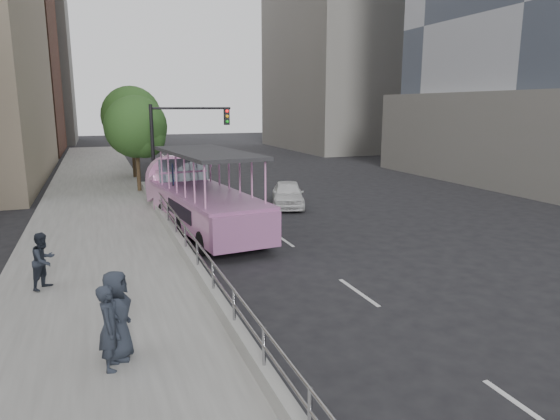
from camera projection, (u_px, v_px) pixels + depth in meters
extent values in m
plane|color=black|center=(298.00, 274.00, 15.47)|extent=(160.00, 160.00, 0.00)
cube|color=#9F9E99|center=(98.00, 217.00, 22.67)|extent=(5.50, 80.00, 0.30)
cube|color=#A3A39D|center=(186.00, 252.00, 16.15)|extent=(0.24, 30.00, 0.36)
cylinder|color=#9D9DA1|center=(310.00, 411.00, 6.86)|extent=(0.07, 0.07, 0.70)
cylinder|color=#9D9DA1|center=(264.00, 346.00, 8.70)|extent=(0.07, 0.07, 0.70)
cylinder|color=#9D9DA1|center=(234.00, 304.00, 10.53)|extent=(0.07, 0.07, 0.70)
cylinder|color=#9D9DA1|center=(213.00, 275.00, 12.37)|extent=(0.07, 0.07, 0.70)
cylinder|color=#9D9DA1|center=(197.00, 253.00, 14.21)|extent=(0.07, 0.07, 0.70)
cylinder|color=#9D9DA1|center=(185.00, 236.00, 16.04)|extent=(0.07, 0.07, 0.70)
cylinder|color=#9D9DA1|center=(176.00, 223.00, 17.88)|extent=(0.07, 0.07, 0.70)
cylinder|color=#9D9DA1|center=(168.00, 212.00, 19.71)|extent=(0.07, 0.07, 0.70)
cylinder|color=#9D9DA1|center=(161.00, 203.00, 21.55)|extent=(0.07, 0.07, 0.70)
cylinder|color=#9D9DA1|center=(156.00, 195.00, 23.39)|extent=(0.07, 0.07, 0.70)
cylinder|color=#9D9DA1|center=(151.00, 189.00, 25.22)|extent=(0.07, 0.07, 0.70)
cylinder|color=#9D9DA1|center=(185.00, 236.00, 16.04)|extent=(0.06, 22.00, 0.06)
cylinder|color=#9D9DA1|center=(185.00, 226.00, 15.97)|extent=(0.06, 22.00, 0.06)
cylinder|color=black|center=(204.00, 243.00, 17.30)|extent=(0.44, 0.92, 0.88)
cylinder|color=black|center=(260.00, 236.00, 18.26)|extent=(0.44, 0.92, 0.88)
cylinder|color=black|center=(182.00, 227.00, 19.70)|extent=(0.44, 0.92, 0.88)
cylinder|color=black|center=(233.00, 221.00, 20.65)|extent=(0.44, 0.92, 0.88)
cylinder|color=black|center=(164.00, 214.00, 22.09)|extent=(0.44, 0.92, 0.88)
cylinder|color=black|center=(211.00, 209.00, 23.05)|extent=(0.44, 0.92, 0.88)
cube|color=#D386BC|center=(206.00, 209.00, 20.23)|extent=(3.36, 8.27, 1.23)
cube|color=#D386BC|center=(175.00, 187.00, 24.29)|extent=(2.63, 2.35, 1.53)
cylinder|color=#D386BC|center=(170.00, 179.00, 24.96)|extent=(2.37, 0.95, 2.30)
cube|color=#945688|center=(246.00, 232.00, 16.59)|extent=(2.48, 0.62, 1.23)
cube|color=#945688|center=(205.00, 193.00, 20.09)|extent=(3.51, 8.58, 0.12)
cube|color=#252528|center=(207.00, 153.00, 19.41)|extent=(3.33, 6.73, 0.14)
cube|color=gray|center=(184.00, 170.00, 22.58)|extent=(2.26, 0.46, 1.03)
cube|color=#D386BC|center=(181.00, 175.00, 23.03)|extent=(2.26, 1.22, 0.49)
imported|color=silver|center=(288.00, 194.00, 25.66)|extent=(2.76, 4.23, 1.34)
imported|color=#252C37|center=(109.00, 327.00, 9.19)|extent=(0.47, 0.64, 1.64)
imported|color=#252C37|center=(44.00, 261.00, 13.31)|extent=(0.91, 0.95, 1.55)
imported|color=#252C37|center=(117.00, 315.00, 9.57)|extent=(0.79, 0.99, 1.77)
cylinder|color=black|center=(174.00, 197.00, 21.62)|extent=(0.08, 0.08, 2.47)
cube|color=#0B1A4F|center=(173.00, 174.00, 21.41)|extent=(0.08, 0.61, 0.89)
cube|color=silver|center=(173.00, 173.00, 21.42)|extent=(0.05, 0.39, 0.54)
cylinder|color=black|center=(153.00, 156.00, 25.43)|extent=(0.18, 0.18, 5.20)
cylinder|color=black|center=(190.00, 108.00, 25.62)|extent=(4.20, 0.12, 0.12)
cube|color=black|center=(227.00, 117.00, 26.35)|extent=(0.28, 0.22, 0.85)
sphere|color=red|center=(227.00, 111.00, 26.17)|extent=(0.16, 0.16, 0.16)
cylinder|color=#382819|center=(138.00, 169.00, 28.69)|extent=(0.22, 0.22, 3.08)
sphere|color=#254F1F|center=(136.00, 127.00, 28.20)|extent=(3.52, 3.52, 3.52)
sphere|color=#254F1F|center=(144.00, 137.00, 28.17)|extent=(2.42, 2.42, 2.42)
cylinder|color=#382819|center=(134.00, 156.00, 34.23)|extent=(0.22, 0.22, 3.47)
sphere|color=#254F1F|center=(131.00, 116.00, 33.67)|extent=(3.97, 3.97, 3.97)
sphere|color=#254F1F|center=(138.00, 125.00, 33.66)|extent=(2.73, 2.73, 2.73)
cube|color=slate|center=(367.00, 13.00, 59.57)|extent=(20.00, 20.00, 32.00)
cube|color=slate|center=(7.00, 69.00, 66.75)|extent=(16.00, 14.00, 20.00)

